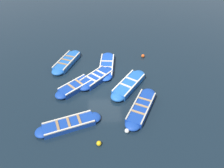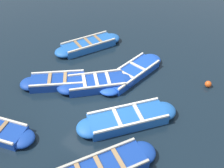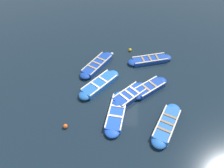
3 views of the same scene
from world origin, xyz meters
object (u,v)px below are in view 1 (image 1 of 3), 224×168
(boat_near_quay, at_px, (69,124))
(buoy_yellow_far, at_px, (127,131))
(buoy_orange_near, at_px, (99,143))
(boat_alongside, at_px, (141,108))
(boat_end_of_row, at_px, (129,85))
(buoy_white_drifting, at_px, (143,56))
(boat_centre, at_px, (76,87))
(boat_stern_in, at_px, (97,78))
(boat_inner_gap, at_px, (107,66))
(boat_bow_out, at_px, (67,62))

(boat_near_quay, xyz_separation_m, buoy_yellow_far, (3.21, -0.61, -0.03))
(buoy_orange_near, bearing_deg, boat_alongside, 42.66)
(boat_alongside, relative_size, buoy_yellow_far, 14.91)
(boat_end_of_row, xyz_separation_m, buoy_white_drifting, (1.62, 3.77, -0.06))
(buoy_yellow_far, bearing_deg, buoy_orange_near, -154.53)
(boat_end_of_row, relative_size, boat_centre, 1.23)
(boat_stern_in, distance_m, buoy_orange_near, 5.54)
(boat_stern_in, height_order, boat_centre, boat_stern_in)
(boat_inner_gap, bearing_deg, boat_bow_out, 167.74)
(boat_bow_out, bearing_deg, boat_centre, -73.45)
(boat_bow_out, relative_size, buoy_white_drifting, 13.33)
(boat_stern_in, distance_m, boat_centre, 1.66)
(boat_bow_out, bearing_deg, boat_inner_gap, -12.26)
(boat_centre, distance_m, buoy_orange_near, 4.89)
(boat_alongside, height_order, buoy_orange_near, boat_alongside)
(boat_end_of_row, bearing_deg, buoy_orange_near, -114.49)
(boat_end_of_row, bearing_deg, boat_centre, 179.51)
(boat_centre, relative_size, buoy_yellow_far, 11.54)
(buoy_yellow_far, bearing_deg, boat_end_of_row, 81.73)
(boat_end_of_row, height_order, boat_near_quay, boat_end_of_row)
(boat_alongside, height_order, boat_centre, same)
(boat_end_of_row, bearing_deg, boat_near_quay, -138.95)
(boat_end_of_row, height_order, boat_inner_gap, boat_end_of_row)
(boat_inner_gap, height_order, boat_centre, boat_centre)
(boat_bow_out, xyz_separation_m, buoy_white_drifting, (6.16, 0.62, -0.04))
(boat_near_quay, bearing_deg, buoy_white_drifting, 52.59)
(boat_inner_gap, distance_m, boat_near_quay, 6.21)
(buoy_orange_near, bearing_deg, buoy_white_drifting, 66.06)
(buoy_orange_near, xyz_separation_m, buoy_yellow_far, (1.54, 0.73, -0.00))
(boat_centre, xyz_separation_m, buoy_white_drifting, (5.24, 3.74, -0.04))
(boat_centre, distance_m, buoy_yellow_far, 4.97)
(boat_alongside, distance_m, boat_bow_out, 7.36)
(buoy_white_drifting, bearing_deg, boat_centre, -144.51)
(boat_inner_gap, distance_m, boat_centre, 3.27)
(boat_bow_out, distance_m, boat_near_quay, 6.47)
(boat_end_of_row, distance_m, buoy_yellow_far, 3.93)
(boat_alongside, height_order, boat_near_quay, boat_alongside)
(boat_bow_out, relative_size, buoy_orange_near, 14.37)
(buoy_orange_near, relative_size, buoy_white_drifting, 0.93)
(boat_stern_in, relative_size, boat_near_quay, 0.81)
(boat_bow_out, distance_m, buoy_white_drifting, 6.20)
(boat_inner_gap, distance_m, buoy_white_drifting, 3.32)
(buoy_white_drifting, bearing_deg, boat_stern_in, -143.32)
(boat_end_of_row, distance_m, buoy_orange_near, 5.08)
(boat_stern_in, height_order, buoy_yellow_far, boat_stern_in)
(boat_alongside, relative_size, boat_end_of_row, 1.05)
(boat_bow_out, height_order, boat_centre, boat_bow_out)
(boat_centre, height_order, buoy_yellow_far, boat_centre)
(boat_near_quay, bearing_deg, boat_stern_in, 69.58)
(boat_inner_gap, distance_m, buoy_orange_near, 7.12)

